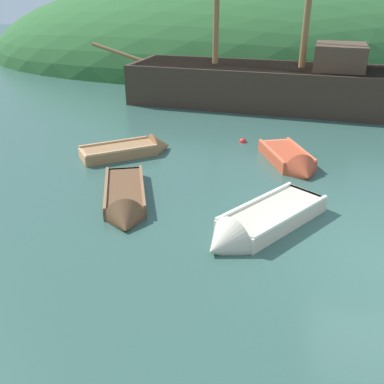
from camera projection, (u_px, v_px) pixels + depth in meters
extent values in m
plane|color=#33564C|center=(383.00, 261.00, 9.12)|extent=(120.00, 120.00, 0.00)
ellipsoid|color=#2D602D|center=(226.00, 57.00, 36.02)|extent=(39.60, 25.66, 12.58)
cube|color=#38281E|center=(259.00, 94.00, 21.05)|extent=(13.07, 5.54, 2.72)
cube|color=#997A51|center=(261.00, 66.00, 20.48)|extent=(12.53, 5.16, 0.10)
cylinder|color=olive|center=(118.00, 53.00, 22.28)|extent=(2.95, 0.59, 0.97)
cube|color=#4C3828|center=(340.00, 57.00, 19.30)|extent=(2.54, 3.00, 1.10)
cube|color=brown|center=(125.00, 193.00, 11.93)|extent=(1.88, 2.99, 0.41)
cone|color=brown|center=(125.00, 224.00, 10.38)|extent=(1.19, 0.97, 1.03)
cube|color=#8E6242|center=(124.00, 173.00, 13.10)|extent=(0.96, 0.41, 0.29)
cube|color=#8E6242|center=(125.00, 196.00, 11.43)|extent=(1.00, 0.47, 0.05)
cube|color=#8E6242|center=(124.00, 181.00, 12.30)|extent=(1.00, 0.47, 0.05)
cube|color=#8E6242|center=(106.00, 187.00, 11.76)|extent=(0.91, 2.63, 0.07)
cube|color=#8E6242|center=(142.00, 184.00, 11.89)|extent=(0.91, 2.63, 0.07)
cube|color=beige|center=(273.00, 218.00, 10.55)|extent=(2.77, 3.11, 0.51)
cone|color=beige|center=(221.00, 246.00, 9.40)|extent=(1.34, 1.27, 1.12)
cube|color=white|center=(306.00, 197.00, 11.42)|extent=(0.92, 0.74, 0.36)
cube|color=white|center=(260.00, 218.00, 10.14)|extent=(0.97, 0.81, 0.05)
cube|color=white|center=(286.00, 204.00, 10.79)|extent=(0.97, 0.81, 0.05)
cube|color=white|center=(256.00, 200.00, 10.79)|extent=(1.86, 2.39, 0.07)
cube|color=white|center=(293.00, 215.00, 10.07)|extent=(1.86, 2.39, 0.07)
cube|color=#C64C2D|center=(285.00, 157.00, 14.37)|extent=(1.87, 2.59, 0.47)
cone|color=#C64C2D|center=(304.00, 174.00, 13.06)|extent=(1.22, 0.94, 1.07)
cube|color=#FF6E48|center=(274.00, 144.00, 15.34)|extent=(1.00, 0.46, 0.33)
cube|color=#FF6E48|center=(291.00, 157.00, 13.93)|extent=(1.04, 0.53, 0.05)
cube|color=#FF6E48|center=(281.00, 148.00, 14.66)|extent=(1.04, 0.53, 0.05)
cube|color=#FF6E48|center=(271.00, 151.00, 14.17)|extent=(0.86, 2.19, 0.07)
cube|color=#FF6E48|center=(301.00, 149.00, 14.35)|extent=(0.86, 2.19, 0.07)
cube|color=#9E7047|center=(119.00, 153.00, 14.73)|extent=(2.69, 2.33, 0.46)
cone|color=#9E7047|center=(161.00, 146.00, 15.35)|extent=(1.12, 1.21, 1.03)
cube|color=tan|center=(84.00, 157.00, 14.23)|extent=(0.66, 0.87, 0.32)
cube|color=tan|center=(130.00, 147.00, 14.83)|extent=(0.72, 0.92, 0.05)
cube|color=tan|center=(106.00, 150.00, 14.49)|extent=(0.72, 0.92, 0.05)
cube|color=tan|center=(122.00, 151.00, 14.21)|extent=(2.07, 1.48, 0.07)
cube|color=tan|center=(114.00, 142.00, 15.03)|extent=(2.07, 1.48, 0.07)
sphere|color=red|center=(243.00, 142.00, 16.13)|extent=(0.29, 0.29, 0.29)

